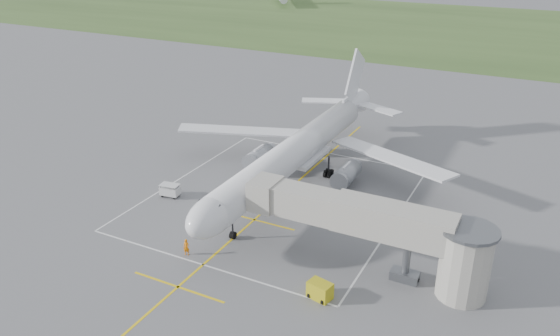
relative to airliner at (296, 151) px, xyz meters
The scene contains 10 objects.
ground 4.46m from the airliner, 90.00° to the right, with size 700.00×700.00×0.00m, color #545457.
grass_strip 129.32m from the airliner, 90.00° to the left, with size 700.00×120.00×0.02m, color #344D21.
apron_markings 7.90m from the airliner, 90.00° to the right, with size 28.20×60.00×0.01m.
airliner is the anchor object (origin of this frame).
jet_bridge 21.22m from the airliner, 42.19° to the right, with size 23.40×5.00×7.20m.
gpu_unit 23.90m from the airliner, 59.25° to the right, with size 2.33×1.85×1.56m.
baggage_cart 16.20m from the airliner, 139.05° to the right, with size 2.43×1.66×1.58m.
ramp_worker_nose 20.46m from the airliner, 96.98° to the right, with size 0.63×0.41×1.73m, color orange.
ramp_worker_wing 7.79m from the airliner, 161.18° to the left, with size 0.93×0.73×1.92m, color #F05907.
distant_aircraft 174.75m from the airliner, 90.40° to the left, with size 185.88×59.76×8.85m.
Camera 1 is at (26.96, -56.15, 29.87)m, focal length 35.00 mm.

